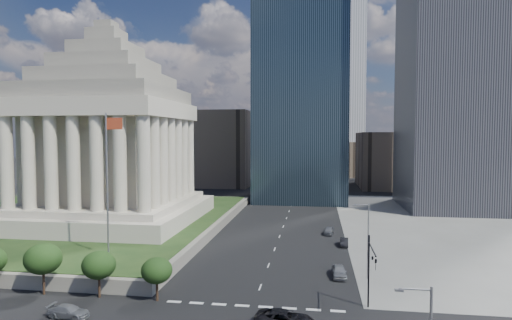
% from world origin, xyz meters
% --- Properties ---
extents(ground, '(500.00, 500.00, 0.00)m').
position_xyz_m(ground, '(0.00, 100.00, 0.00)').
color(ground, black).
rests_on(ground, ground).
extents(plaza_terrace, '(66.00, 70.00, 1.80)m').
position_xyz_m(plaza_terrace, '(-45.00, 50.00, 0.90)').
color(plaza_terrace, '#615D53').
rests_on(plaza_terrace, ground).
extents(plaza_lawn, '(64.00, 68.00, 0.10)m').
position_xyz_m(plaza_lawn, '(-45.00, 50.00, 1.85)').
color(plaza_lawn, '#1A3214').
rests_on(plaza_lawn, plaza_terrace).
extents(war_memorial, '(34.00, 34.00, 39.00)m').
position_xyz_m(war_memorial, '(-34.00, 48.00, 21.40)').
color(war_memorial, '#AAA48E').
rests_on(war_memorial, plaza_lawn).
extents(flagpole, '(2.52, 0.24, 20.00)m').
position_xyz_m(flagpole, '(-21.83, 24.00, 13.11)').
color(flagpole, slate).
rests_on(flagpole, plaza_lawn).
extents(midrise_glass, '(26.00, 26.00, 60.00)m').
position_xyz_m(midrise_glass, '(2.00, 95.00, 30.00)').
color(midrise_glass, black).
rests_on(midrise_glass, ground).
extents(highrise_ne, '(26.00, 28.00, 100.00)m').
position_xyz_m(highrise_ne, '(42.00, 85.00, 50.00)').
color(highrise_ne, black).
rests_on(highrise_ne, ground).
extents(building_filler_ne, '(20.00, 30.00, 20.00)m').
position_xyz_m(building_filler_ne, '(32.00, 130.00, 10.00)').
color(building_filler_ne, brown).
rests_on(building_filler_ne, ground).
extents(building_filler_nw, '(24.00, 30.00, 28.00)m').
position_xyz_m(building_filler_nw, '(-30.00, 130.00, 14.00)').
color(building_filler_nw, brown).
rests_on(building_filler_nw, ground).
extents(traffic_signal_ne, '(0.30, 5.74, 8.00)m').
position_xyz_m(traffic_signal_ne, '(12.50, 13.70, 5.25)').
color(traffic_signal_ne, black).
rests_on(traffic_signal_ne, ground).
extents(street_lamp_north, '(2.13, 0.22, 10.00)m').
position_xyz_m(street_lamp_north, '(13.33, 25.00, 5.66)').
color(street_lamp_north, slate).
rests_on(street_lamp_north, ground).
extents(pickup_truck, '(3.61, 6.30, 1.65)m').
position_xyz_m(pickup_truck, '(3.91, 9.28, 0.83)').
color(pickup_truck, black).
rests_on(pickup_truck, ground).
extents(suv_grey, '(2.15, 4.53, 1.27)m').
position_xyz_m(suv_grey, '(-18.37, 8.41, 0.64)').
color(suv_grey, '#5C5E64').
rests_on(suv_grey, ground).
extents(parked_sedan_near, '(4.59, 1.99, 1.54)m').
position_xyz_m(parked_sedan_near, '(9.86, 25.29, 0.77)').
color(parked_sedan_near, gray).
rests_on(parked_sedan_near, ground).
extents(parked_sedan_mid, '(1.62, 4.04, 1.30)m').
position_xyz_m(parked_sedan_mid, '(11.50, 41.73, 0.65)').
color(parked_sedan_mid, black).
rests_on(parked_sedan_mid, ground).
extents(parked_sedan_far, '(2.34, 4.40, 1.42)m').
position_xyz_m(parked_sedan_far, '(9.15, 50.15, 0.71)').
color(parked_sedan_far, slate).
rests_on(parked_sedan_far, ground).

